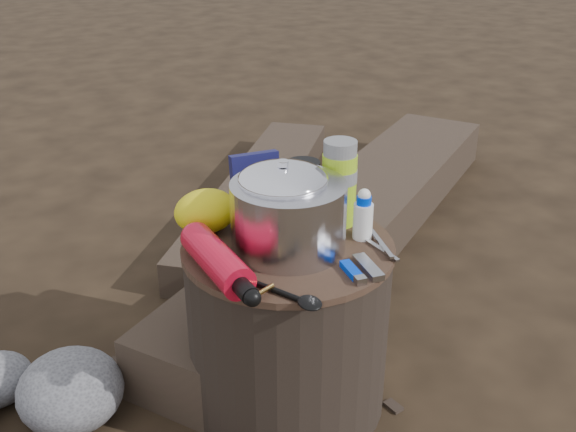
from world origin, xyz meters
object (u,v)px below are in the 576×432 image
thermos (339,183)px  camping_pot (283,206)px  fuel_bottle (217,260)px  stump (288,325)px  log_main (354,221)px  travel_mug (303,185)px

thermos → camping_pot: bearing=-167.3°
fuel_bottle → thermos: (0.33, 0.09, 0.06)m
stump → log_main: (0.57, 0.58, -0.12)m
log_main → camping_pot: bearing=-78.2°
camping_pot → thermos: 0.16m
travel_mug → log_main: bearing=44.0°
stump → fuel_bottle: size_ratio=1.62×
travel_mug → camping_pot: bearing=-131.8°
camping_pot → fuel_bottle: camping_pot is taller
fuel_bottle → log_main: bearing=39.1°
travel_mug → fuel_bottle: bearing=-147.1°
fuel_bottle → travel_mug: (0.30, 0.19, 0.02)m
log_main → thermos: bearing=-70.9°
log_main → camping_pot: (-0.58, -0.58, 0.42)m
fuel_bottle → thermos: thermos is taller
stump → camping_pot: size_ratio=2.49×
stump → thermos: (0.15, 0.04, 0.30)m
log_main → fuel_bottle: fuel_bottle is taller
thermos → stump: bearing=-165.0°
thermos → log_main: bearing=52.2°
thermos → fuel_bottle: bearing=-165.5°
stump → thermos: bearing=15.0°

